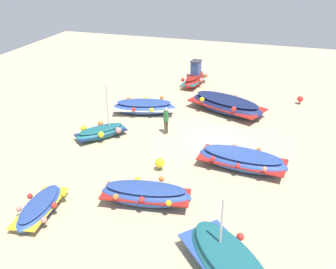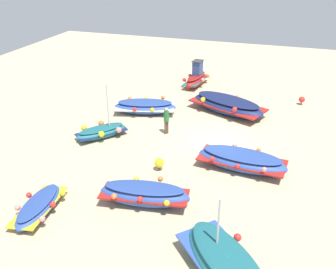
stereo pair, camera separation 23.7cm
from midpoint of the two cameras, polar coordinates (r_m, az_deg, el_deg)
ground_plane at (r=22.72m, az=7.85°, el=-1.13°), size 51.79×51.79×0.00m
fishing_boat_0 at (r=26.61m, az=9.21°, el=4.41°), size 4.05×5.84×1.18m
fishing_boat_1 at (r=20.07m, az=11.39°, el=-3.82°), size 2.36×4.81×0.93m
fishing_boat_2 at (r=23.22m, az=-9.69°, el=0.43°), size 3.13×2.87×3.30m
fishing_boat_3 at (r=17.17m, az=-3.16°, el=-8.94°), size 2.12×4.28×1.02m
fishing_boat_4 at (r=17.62m, az=-18.55°, el=-10.21°), size 3.32×1.79×0.71m
fishing_boat_5 at (r=13.89m, az=9.37°, el=-19.10°), size 4.57×4.44×3.04m
fishing_boat_6 at (r=31.72m, az=4.51°, el=8.44°), size 3.55×1.90×2.11m
fishing_boat_7 at (r=26.31m, az=-3.23°, el=4.22°), size 2.76×4.55×0.93m
person_walking at (r=23.08m, az=0.05°, el=2.37°), size 0.32×0.32×1.74m
mooring_buoy_0 at (r=19.55m, az=-0.98°, el=-4.30°), size 0.49×0.49×0.69m
mooring_buoy_1 at (r=29.42m, az=19.75°, el=4.97°), size 0.44×0.44×0.62m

